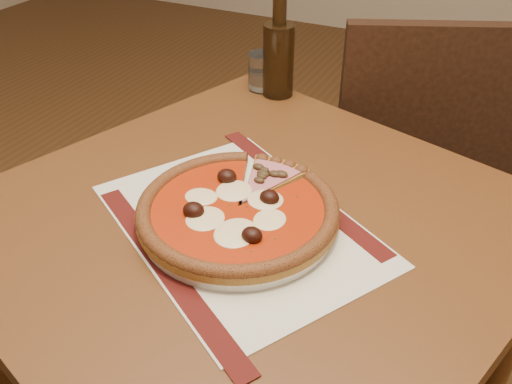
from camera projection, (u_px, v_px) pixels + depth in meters
table at (251, 262)px, 0.91m from camera, size 1.01×1.01×0.75m
chair_far at (413, 161)px, 1.42m from camera, size 0.57×0.57×0.92m
placemat at (238, 224)px, 0.83m from camera, size 0.54×0.49×0.00m
plate at (238, 219)px, 0.83m from camera, size 0.30×0.30×0.02m
pizza at (238, 208)px, 0.82m from camera, size 0.31×0.31×0.04m
ham_slice at (266, 183)px, 0.88m from camera, size 0.11×0.15×0.02m
water_glass at (263, 71)px, 1.22m from camera, size 0.08×0.08×0.08m
bottle at (279, 56)px, 1.17m from camera, size 0.07×0.07×0.23m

